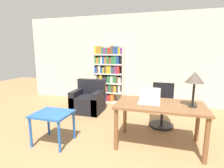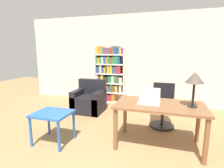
{
  "view_description": "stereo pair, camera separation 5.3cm",
  "coord_description": "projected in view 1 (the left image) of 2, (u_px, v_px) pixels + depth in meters",
  "views": [
    {
      "loc": [
        0.49,
        -0.86,
        1.59
      ],
      "look_at": [
        -0.42,
        2.23,
        0.99
      ],
      "focal_mm": 28.0,
      "sensor_mm": 36.0,
      "label": 1
    },
    {
      "loc": [
        0.54,
        -0.84,
        1.59
      ],
      "look_at": [
        -0.42,
        2.23,
        0.99
      ],
      "focal_mm": 28.0,
      "sensor_mm": 36.0,
      "label": 2
    }
  ],
  "objects": [
    {
      "name": "wall_back",
      "position": [
        147.0,
        60.0,
        5.26
      ],
      "size": [
        8.0,
        0.06,
        2.7
      ],
      "color": "beige",
      "rests_on": "ground_plane"
    },
    {
      "name": "desk",
      "position": [
        160.0,
        110.0,
        2.91
      ],
      "size": [
        1.44,
        0.8,
        0.74
      ],
      "color": "brown",
      "rests_on": "ground_plane"
    },
    {
      "name": "laptop",
      "position": [
        149.0,
        99.0,
        2.93
      ],
      "size": [
        0.35,
        0.25,
        0.26
      ],
      "color": "silver",
      "rests_on": "desk"
    },
    {
      "name": "table_lamp",
      "position": [
        195.0,
        78.0,
        2.66
      ],
      "size": [
        0.28,
        0.28,
        0.55
      ],
      "color": "black",
      "rests_on": "desk"
    },
    {
      "name": "office_chair",
      "position": [
        162.0,
        107.0,
        3.77
      ],
      "size": [
        0.51,
        0.51,
        0.92
      ],
      "color": "black",
      "rests_on": "ground_plane"
    },
    {
      "name": "side_table_blue",
      "position": [
        53.0,
        118.0,
        3.02
      ],
      "size": [
        0.62,
        0.55,
        0.55
      ],
      "color": "#2356A3",
      "rests_on": "ground_plane"
    },
    {
      "name": "armchair",
      "position": [
        88.0,
        101.0,
        4.68
      ],
      "size": [
        0.77,
        0.7,
        0.84
      ],
      "color": "black",
      "rests_on": "ground_plane"
    },
    {
      "name": "bookshelf",
      "position": [
        108.0,
        74.0,
        5.49
      ],
      "size": [
        0.96,
        0.28,
        1.77
      ],
      "color": "white",
      "rests_on": "ground_plane"
    }
  ]
}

